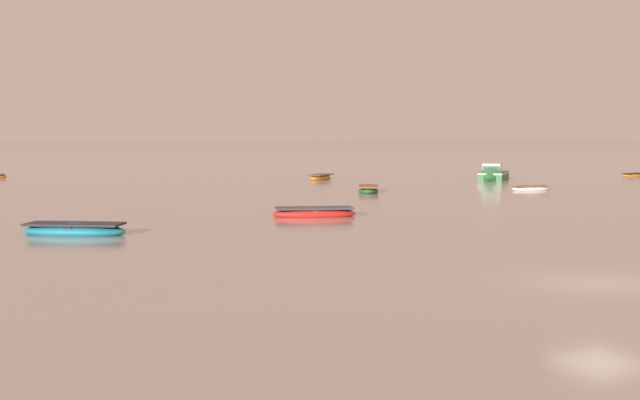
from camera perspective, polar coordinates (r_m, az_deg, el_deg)
The scene contains 8 objects.
ground_plane at distance 27.68m, azimuth 17.90°, elevation -5.23°, with size 800.00×800.00×0.00m, color gray.
motorboat_moored_0 at distance 83.01m, azimuth 11.26°, elevation 1.52°, with size 6.08×5.73×2.36m.
rowboat_moored_0 at distance 40.11m, azimuth -15.83°, elevation -1.93°, with size 4.72×3.99×0.73m.
rowboat_moored_1 at distance 69.65m, azimuth 13.69°, elevation 0.74°, with size 3.40×1.73×0.51m.
rowboat_moored_3 at distance 94.40m, azimuth 19.86°, elevation 1.55°, with size 3.06×1.43×0.46m.
rowboat_moored_5 at distance 46.78m, azimuth -0.39°, elevation -0.86°, with size 4.78×3.12×0.72m.
rowboat_moored_6 at distance 83.16m, azimuth 0.01°, elevation 1.49°, with size 4.20×3.91×0.68m.
rowboat_moored_7 at distance 65.84m, azimuth 3.20°, elevation 0.69°, with size 3.58×4.47×0.69m.
Camera 1 is at (-20.09, -18.48, 4.59)m, focal length 48.68 mm.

